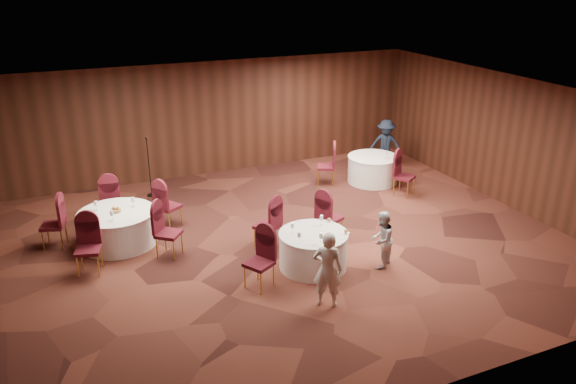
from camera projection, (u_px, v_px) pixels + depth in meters
name	position (u px, v px, depth m)	size (l,w,h in m)	color
ground	(283.00, 244.00, 12.16)	(12.00, 12.00, 0.00)	black
room_shell	(283.00, 157.00, 11.42)	(12.00, 12.00, 12.00)	silver
table_main	(313.00, 250.00, 11.08)	(1.37, 1.37, 0.74)	silver
table_left	(118.00, 227.00, 12.04)	(1.63, 1.63, 0.74)	silver
table_right	(373.00, 169.00, 15.53)	(1.39, 1.39, 0.74)	silver
chairs_main	(287.00, 234.00, 11.46)	(2.82, 2.16, 1.00)	#3F0C12
chairs_left	(119.00, 221.00, 12.03)	(3.15, 3.02, 1.00)	#3F0C12
chairs_right	(364.00, 171.00, 14.97)	(2.21, 2.25, 1.00)	#3F0C12
tabletop_main	(321.00, 230.00, 10.86)	(1.11, 1.07, 0.22)	silver
tabletop_left	(115.00, 209.00, 11.87)	(0.83, 0.74, 0.22)	silver
tabletop_right	(386.00, 153.00, 15.18)	(0.08, 0.08, 0.22)	silver
mic_stand	(150.00, 179.00, 14.56)	(0.24, 0.24, 1.56)	black
woman_a	(328.00, 269.00, 9.70)	(0.52, 0.34, 1.42)	silver
woman_b	(382.00, 240.00, 11.03)	(0.57, 0.45, 1.18)	silver
man_c	(385.00, 145.00, 16.43)	(0.95, 0.55, 1.48)	black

